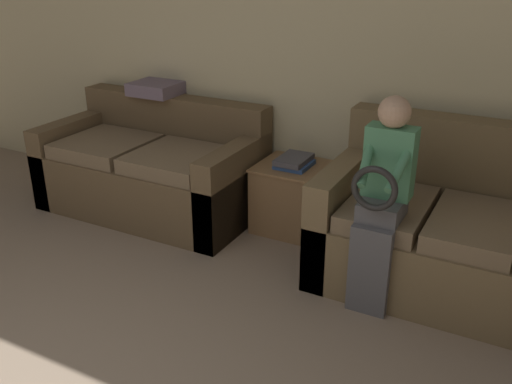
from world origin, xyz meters
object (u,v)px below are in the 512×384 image
at_px(couch_main, 474,238).
at_px(throw_pillow, 158,88).
at_px(book_stack, 294,162).
at_px(couch_side, 153,170).
at_px(side_shelf, 295,197).
at_px(child_left_seated, 383,195).

xyz_separation_m(couch_main, throw_pillow, (-2.59, 0.36, 0.57)).
relative_size(couch_main, throw_pillow, 4.83).
relative_size(couch_main, book_stack, 6.11).
relative_size(couch_side, throw_pillow, 4.52).
bearing_deg(side_shelf, couch_main, -10.00).
height_order(couch_side, book_stack, couch_side).
xyz_separation_m(couch_main, side_shelf, (-1.29, 0.23, -0.08)).
bearing_deg(side_shelf, throw_pillow, 174.07).
relative_size(couch_side, child_left_seated, 1.38).
bearing_deg(couch_side, child_left_seated, -13.24).
xyz_separation_m(book_stack, throw_pillow, (-1.29, 0.15, 0.37)).
bearing_deg(couch_main, throw_pillow, 172.04).
bearing_deg(book_stack, throw_pillow, 173.58).
height_order(couch_main, book_stack, couch_main).
distance_m(couch_side, throw_pillow, 0.68).
height_order(book_stack, throw_pillow, throw_pillow).
relative_size(couch_main, child_left_seated, 1.48).
distance_m(couch_side, book_stack, 1.18).
bearing_deg(side_shelf, couch_side, -171.12).
xyz_separation_m(child_left_seated, book_stack, (-0.82, 0.63, -0.15)).
xyz_separation_m(child_left_seated, throw_pillow, (-2.12, 0.78, 0.22)).
bearing_deg(couch_main, side_shelf, 170.00).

